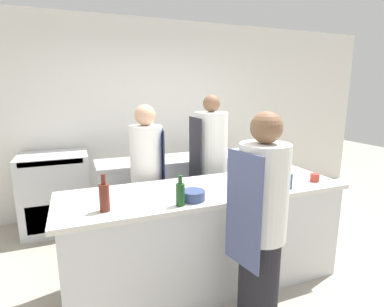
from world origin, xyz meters
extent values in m
plane|color=#A89E8E|center=(0.00, 0.00, 0.00)|extent=(16.00, 16.00, 0.00)
cube|color=silver|center=(0.00, 2.13, 1.40)|extent=(8.00, 0.06, 2.80)
cube|color=silver|center=(0.00, 0.00, 0.45)|extent=(2.46, 0.76, 0.89)
cube|color=silver|center=(0.00, 0.00, 0.91)|extent=(2.57, 0.79, 0.04)
cube|color=silver|center=(0.26, 1.27, 0.45)|extent=(2.17, 0.54, 0.89)
cube|color=silver|center=(0.26, 1.27, 0.91)|extent=(2.26, 0.57, 0.04)
cube|color=silver|center=(-1.35, 1.75, 0.50)|extent=(0.83, 0.66, 1.00)
cube|color=black|center=(-1.35, 1.42, 0.27)|extent=(0.66, 0.01, 0.35)
cube|color=black|center=(-1.35, 1.42, 0.96)|extent=(0.71, 0.01, 0.06)
cylinder|color=black|center=(0.12, -0.69, 0.38)|extent=(0.30, 0.30, 0.76)
cylinder|color=silver|center=(0.12, -0.69, 1.11)|extent=(0.35, 0.35, 0.68)
cube|color=#4C567F|center=(-0.06, -0.72, 1.01)|extent=(0.08, 0.33, 0.80)
sphere|color=brown|center=(0.12, -0.69, 1.55)|extent=(0.22, 0.22, 0.22)
cylinder|color=black|center=(-0.39, 0.65, 0.38)|extent=(0.29, 0.29, 0.76)
cylinder|color=white|center=(-0.39, 0.65, 1.10)|extent=(0.34, 0.34, 0.68)
cube|color=#19234C|center=(-0.22, 0.61, 1.00)|extent=(0.08, 0.31, 0.79)
sphere|color=tan|center=(-0.39, 0.65, 1.55)|extent=(0.21, 0.21, 0.21)
cylinder|color=black|center=(0.40, 0.77, 0.40)|extent=(0.33, 0.33, 0.80)
cylinder|color=silver|center=(0.40, 0.77, 1.17)|extent=(0.38, 0.38, 0.75)
cube|color=#2D2D33|center=(0.21, 0.77, 1.07)|extent=(0.01, 0.36, 0.85)
sphere|color=brown|center=(0.40, 0.77, 1.65)|extent=(0.20, 0.20, 0.20)
cylinder|color=#2D5175|center=(0.68, -0.28, 1.00)|extent=(0.07, 0.07, 0.14)
cylinder|color=#2D5175|center=(0.68, -0.28, 1.09)|extent=(0.03, 0.03, 0.05)
cylinder|color=#19471E|center=(-0.35, -0.30, 1.02)|extent=(0.07, 0.07, 0.17)
cylinder|color=#19471E|center=(-0.35, -0.30, 1.14)|extent=(0.03, 0.03, 0.07)
cylinder|color=#5B2319|center=(-0.90, -0.20, 1.03)|extent=(0.08, 0.08, 0.20)
cylinder|color=#5B2319|center=(-0.90, -0.20, 1.17)|extent=(0.03, 0.03, 0.08)
cylinder|color=#B2A84C|center=(0.91, 0.07, 1.04)|extent=(0.07, 0.07, 0.23)
cylinder|color=#B2A84C|center=(0.91, 0.07, 1.20)|extent=(0.03, 0.03, 0.09)
cylinder|color=navy|center=(-0.22, -0.23, 0.97)|extent=(0.19, 0.19, 0.08)
cylinder|color=white|center=(0.38, -0.02, 0.96)|extent=(0.21, 0.21, 0.05)
cylinder|color=#B2382D|center=(1.06, -0.20, 0.97)|extent=(0.08, 0.08, 0.08)
camera|label=1|loc=(-1.06, -2.34, 1.80)|focal=28.00mm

